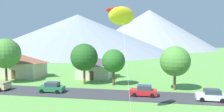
{
  "coord_description": "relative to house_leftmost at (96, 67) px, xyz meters",
  "views": [
    {
      "loc": [
        4.67,
        -6.91,
        9.34
      ],
      "look_at": [
        0.06,
        18.35,
        7.15
      ],
      "focal_mm": 36.27,
      "sensor_mm": 36.0,
      "label": 1
    }
  ],
  "objects": [
    {
      "name": "road_strip",
      "position": [
        8.33,
        -14.89,
        -2.4
      ],
      "size": [
        160.0,
        6.5,
        0.08
      ],
      "primitive_type": "cube",
      "color": "#38383D",
      "rests_on": "ground"
    },
    {
      "name": "mountain_west_ridge",
      "position": [
        9.56,
        129.41,
        12.61
      ],
      "size": [
        100.51,
        100.51,
        30.12
      ],
      "primitive_type": "cone",
      "color": "#8E939E",
      "rests_on": "ground"
    },
    {
      "name": "mountain_east_ridge",
      "position": [
        -31.36,
        79.27,
        8.81
      ],
      "size": [
        110.22,
        110.22,
        22.5
      ],
      "primitive_type": "cone",
      "color": "gray",
      "rests_on": "ground"
    },
    {
      "name": "house_leftmost",
      "position": [
        0.0,
        0.0,
        0.0
      ],
      "size": [
        7.86,
        7.84,
        4.72
      ],
      "color": "beige",
      "rests_on": "ground"
    },
    {
      "name": "house_left_center",
      "position": [
        -17.24,
        -2.38,
        0.28
      ],
      "size": [
        10.4,
        7.03,
        5.27
      ],
      "color": "beige",
      "rests_on": "ground"
    },
    {
      "name": "tree_near_left",
      "position": [
        5.56,
        -7.69,
        2.27
      ],
      "size": [
        4.49,
        4.49,
        6.98
      ],
      "color": "brown",
      "rests_on": "ground"
    },
    {
      "name": "tree_center",
      "position": [
        16.8,
        -9.55,
        2.63
      ],
      "size": [
        5.27,
        5.27,
        7.73
      ],
      "color": "brown",
      "rests_on": "ground"
    },
    {
      "name": "tree_right_of_center",
      "position": [
        -0.24,
        -7.9,
        2.91
      ],
      "size": [
        5.36,
        5.36,
        8.05
      ],
      "color": "brown",
      "rests_on": "ground"
    },
    {
      "name": "tree_near_right",
      "position": [
        -16.34,
        -9.24,
        3.54
      ],
      "size": [
        6.05,
        6.05,
        9.02
      ],
      "color": "#4C3823",
      "rests_on": "ground"
    },
    {
      "name": "parked_car_green_west_end",
      "position": [
        -3.65,
        -15.23,
        -1.58
      ],
      "size": [
        4.26,
        2.19,
        1.68
      ],
      "color": "#237042",
      "rests_on": "road_strip"
    },
    {
      "name": "parked_car_red_mid_west",
      "position": [
        11.63,
        -14.89,
        -1.58
      ],
      "size": [
        4.21,
        2.09,
        1.68
      ],
      "color": "red",
      "rests_on": "road_strip"
    },
    {
      "name": "parked_car_white_mid_east",
      "position": [
        21.4,
        -15.9,
        -1.58
      ],
      "size": [
        4.25,
        2.18,
        1.68
      ],
      "color": "white",
      "rests_on": "road_strip"
    },
    {
      "name": "kite_flyer_with_kite",
      "position": [
        9.5,
        -24.96,
        9.13
      ],
      "size": [
        3.86,
        7.84,
        12.78
      ],
      "color": "#70604C",
      "rests_on": "ground"
    }
  ]
}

